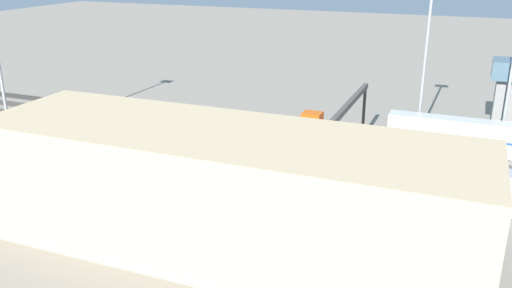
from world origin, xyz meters
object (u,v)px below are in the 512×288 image
signal_gantry (348,111)px  light_mast_0 (428,29)px  train_on_track_4 (272,159)px  train_on_track_3 (242,144)px  maintenance_shed (224,192)px  train_on_track_1 (328,133)px  control_tower (508,91)px

signal_gantry → light_mast_0: bearing=-121.7°
light_mast_0 → train_on_track_4: bearing=55.5°
train_on_track_3 → maintenance_shed: bearing=109.5°
light_mast_0 → train_on_track_3: bearing=39.4°
train_on_track_3 → train_on_track_1: 14.45m
signal_gantry → maintenance_shed: bearing=78.6°
train_on_track_4 → control_tower: size_ratio=5.81×
train_on_track_3 → train_on_track_4: same height
light_mast_0 → signal_gantry: light_mast_0 is taller
light_mast_0 → control_tower: 18.75m
control_tower → train_on_track_3: bearing=37.3°
train_on_track_1 → signal_gantry: signal_gantry is taller
train_on_track_4 → maintenance_shed: (-1.97, 19.14, 3.70)m
train_on_track_4 → train_on_track_1: bearing=-104.4°
train_on_track_4 → light_mast_0: bearing=-124.5°
train_on_track_3 → control_tower: control_tower is taller
train_on_track_3 → train_on_track_4: (-6.59, 5.00, 0.46)m
signal_gantry → maintenance_shed: size_ratio=0.50×
maintenance_shed → train_on_track_3: bearing=-70.5°
train_on_track_1 → train_on_track_4: bearing=75.6°
train_on_track_4 → control_tower: bearing=-132.2°
control_tower → light_mast_0: bearing=33.3°
train_on_track_3 → control_tower: bearing=-142.7°
train_on_track_3 → train_on_track_1: (-10.44, -10.00, 0.00)m
signal_gantry → control_tower: (-21.62, -22.50, -0.19)m
train_on_track_4 → maintenance_shed: maintenance_shed is taller
signal_gantry → control_tower: 31.20m
maintenance_shed → control_tower: 58.51m
maintenance_shed → control_tower: size_ratio=4.09×
train_on_track_1 → light_mast_0: bearing=-144.6°
maintenance_shed → control_tower: bearing=-118.0°
light_mast_0 → train_on_track_1: bearing=35.4°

